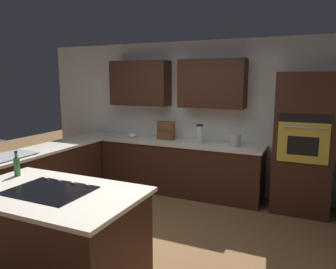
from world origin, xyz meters
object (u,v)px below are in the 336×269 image
Objects in this scene: oil_bottle at (17,166)px; spice_rack at (166,130)px; blender at (199,135)px; cooktop at (50,190)px; sink_unit at (8,156)px; mixing_bowl at (132,135)px; kettle at (235,140)px; wall_oven at (303,144)px.

spice_rack is at bearing -102.35° from oil_bottle.
cooktop is at bearing 79.19° from blender.
sink_unit is at bearing 55.53° from spice_rack.
mixing_bowl reaches higher than cooktop.
cooktop is at bearing 67.93° from kettle.
sink_unit is 2.53m from spice_rack.
mixing_bowl is at bearing 0.00° from blender.
spice_rack reaches higher than oil_bottle.
blender is at bearing 173.02° from spice_rack.
sink_unit is 3.34m from kettle.
cooktop is at bearing 152.67° from sink_unit.
oil_bottle reaches higher than kettle.
oil_bottle reaches higher than cooktop.
sink_unit is at bearing 28.49° from wall_oven.
kettle is 0.69× the size of oil_bottle.
sink_unit is 3.59× the size of kettle.
wall_oven is 12.22× the size of mixing_bowl.
sink_unit is (3.68, 2.00, -0.11)m from wall_oven.
cooktop is (2.13, 2.79, -0.12)m from wall_oven.
spice_rack is 2.72m from oil_bottle.
mixing_bowl is at bearing 6.98° from spice_rack.
blender is at bearing -0.16° from wall_oven.
spice_rack is (2.25, -0.08, 0.03)m from wall_oven.
mixing_bowl is 1.90m from kettle.
blender is 1.30m from mixing_bowl.
wall_oven is 1.60m from blender.
kettle is (-2.68, -2.00, 0.08)m from sink_unit.
blender reaches higher than kettle.
sink_unit reaches higher than cooktop.
spice_rack reaches higher than mixing_bowl.
spice_rack is 1.25m from kettle.
wall_oven is 2.90m from mixing_bowl.
wall_oven reaches higher than mixing_bowl.
kettle reaches higher than mixing_bowl.
wall_oven reaches higher than cooktop.
spice_rack is (0.65, -0.08, 0.03)m from blender.
oil_bottle is at bearing 77.65° from spice_rack.
wall_oven is at bearing -151.51° from sink_unit.
mixing_bowl is (-0.78, -2.00, 0.03)m from sink_unit.
blender is 1.63× the size of kettle.
spice_rack reaches higher than sink_unit.
sink_unit is 2.15× the size of spice_rack.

